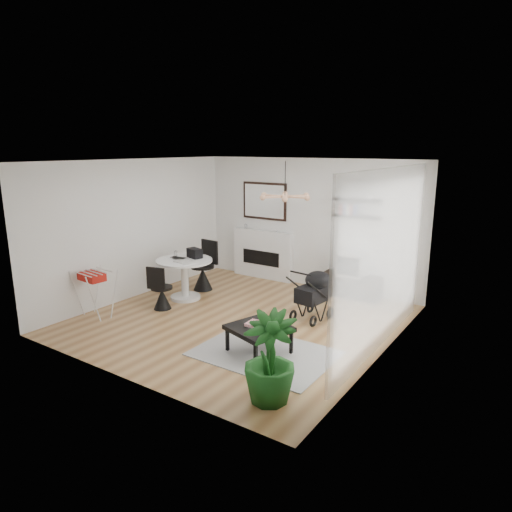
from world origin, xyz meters
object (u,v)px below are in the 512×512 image
Objects in this scene: drying_rack at (96,293)px; coffee_table at (259,329)px; stroller at (314,296)px; potted_plant at (270,358)px; fireplace at (263,248)px; tv_console at (351,286)px; crt_tv at (352,264)px; dining_table at (185,273)px.

drying_rack is 3.20m from coffee_table.
stroller is (3.20, 2.06, -0.04)m from drying_rack.
potted_plant is at bearing -51.11° from coffee_table.
fireplace is at bearing 149.21° from stroller.
potted_plant is (3.99, -0.63, 0.11)m from drying_rack.
stroller is (-0.08, -1.50, 0.18)m from tv_console.
potted_plant is (2.91, -4.33, -0.14)m from fireplace.
stroller reaches higher than tv_console.
crt_tv is at bearing -3.67° from fireplace.
potted_plant reaches higher than crt_tv.
drying_rack is (-3.28, -3.56, 0.22)m from tv_console.
drying_rack is at bearing -111.67° from dining_table.
dining_table is (-2.65, -1.96, -0.14)m from crt_tv.
tv_console is 4.26m from potted_plant.
drying_rack is at bearing -140.42° from stroller.
coffee_table is at bearing -91.95° from crt_tv.
fireplace reaches higher than stroller.
tv_console is 2.21× the size of crt_tv.
tv_console is at bearing 36.59° from dining_table.
crt_tv reaches higher than tv_console.
coffee_table is (-0.11, -3.17, -0.31)m from crt_tv.
coffee_table is at bearing -25.38° from dining_table.
stroller is (-0.08, -1.49, -0.27)m from crt_tv.
stroller reaches higher than drying_rack.
tv_console is at bearing -3.58° from fireplace.
dining_table is (-2.65, -1.97, 0.31)m from tv_console.
tv_console is (2.20, -0.14, -0.47)m from fireplace.
tv_console is at bearing 106.57° from crt_tv.
crt_tv is (0.00, -0.00, 0.45)m from tv_console.
fireplace is 2.26m from tv_console.
dining_table reaches higher than coffee_table.
dining_table is at bearing 154.62° from coffee_table.
tv_console is 3.18m from coffee_table.
stroller reaches higher than crt_tv.
tv_console is 1.26× the size of stroller.
crt_tv is 1.52m from stroller.
fireplace is at bearing 78.98° from drying_rack.
coffee_table is (-0.11, -3.17, 0.14)m from tv_console.
fireplace is 3.93m from coffee_table.
drying_rack is 4.05m from potted_plant.
fireplace is 2.25× the size of coffee_table.
dining_table is 4.03m from potted_plant.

